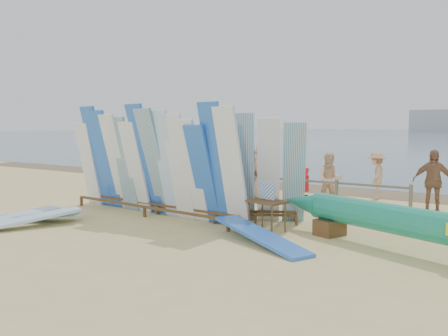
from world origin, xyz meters
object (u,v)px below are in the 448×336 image
Objects in this scene: beachgoer_6 at (263,171)px; beachgoer_1 at (127,163)px; stroller at (297,188)px; beachgoer_8 at (330,180)px; main_surfboard_rack at (151,166)px; side_surfboard_rack at (257,174)px; flat_board_a at (9,223)px; beachgoer_10 at (433,181)px; beachgoer_2 at (166,168)px; flat_board_b at (22,228)px; outrigger_canoe at (400,222)px; vendor_table at (267,215)px; beachgoer_0 at (136,165)px; beachgoer_9 at (376,175)px; beachgoer_extra_1 at (169,160)px; beachgoer_11 at (152,160)px; beachgoer_4 at (251,172)px; beach_chair_right at (238,187)px; beachgoer_3 at (211,161)px; flat_board_d at (261,244)px; flat_board_e at (26,221)px; beach_chair_left at (243,188)px.

beachgoer_6 reaches higher than beachgoer_1.
stroller is 1.41m from beachgoer_8.
side_surfboard_rack is at bearing 19.29° from main_surfboard_rack.
beachgoer_10 reaches higher than flat_board_a.
beachgoer_8 is at bearing 98.82° from beachgoer_2.
beachgoer_6 is (4.07, 0.17, 0.12)m from beachgoer_2.
flat_board_b is 8.26m from stroller.
outrigger_canoe is 5.22m from beachgoer_8.
main_surfboard_rack reaches higher than stroller.
side_surfboard_rack is at bearing -70.12° from stroller.
beachgoer_6 is 1.07× the size of beachgoer_10.
vendor_table is 4.81m from beachgoer_6.
beachgoer_0 is 1.21m from beachgoer_1.
beachgoer_6 reaches higher than vendor_table.
beachgoer_10 is 2.60m from beachgoer_9.
main_surfboard_rack reaches higher than beachgoer_6.
beachgoer_extra_1 is at bearing 136.43° from beachgoer_8.
outrigger_canoe is 14.04m from beachgoer_11.
beachgoer_11 is at bearing 136.77° from main_surfboard_rack.
beachgoer_0 is at bearing -168.05° from beachgoer_4.
main_surfboard_rack reaches higher than beachgoer_2.
beachgoer_10 is at bearing 11.40° from beach_chair_right.
vendor_table is 0.68× the size of beachgoer_4.
beachgoer_6 reaches higher than beachgoer_4.
beachgoer_1 is at bearing -112.37° from beachgoer_3.
side_surfboard_rack is 3.45m from beachgoer_8.
beach_chair_right is 0.58× the size of beachgoer_2.
beachgoer_9 is at bearing 46.62° from beachgoer_8.
beachgoer_0 is at bearing 142.47° from main_surfboard_rack.
main_surfboard_rack is at bearing 149.94° from beachgoer_extra_1.
flat_board_d is 6.14m from beachgoer_10.
beachgoer_1 reaches higher than beachgoer_4.
beachgoer_4 is at bearing 96.56° from flat_board_b.
stroller is at bearing -177.09° from beachgoer_extra_1.
beach_chair_right reaches higher than flat_board_e.
flat_board_e is 6.21m from flat_board_d.
beach_chair_right is at bearing 171.26° from beachgoer_10.
beachgoer_4 is at bearing 163.55° from outrigger_canoe.
beachgoer_4 is 6.80m from beachgoer_11.
beachgoer_6 reaches higher than beachgoer_11.
beachgoer_4 is at bearing 56.86° from flat_board_d.
beachgoer_0 is at bearing 169.56° from flat_board_e.
beachgoer_2 is 0.87× the size of beachgoer_3.
outrigger_canoe is 2.74m from flat_board_d.
side_surfboard_rack is 3.16× the size of beach_chair_left.
beachgoer_3 is 6.87m from beachgoer_9.
beach_chair_right is (-2.90, 3.66, -0.96)m from side_surfboard_rack.
outrigger_canoe reaches higher than beach_chair_left.
side_surfboard_rack is 5.71m from beachgoer_9.
flat_board_e is 10.67m from beachgoer_9.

